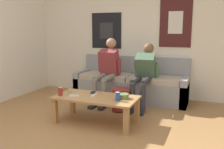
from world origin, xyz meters
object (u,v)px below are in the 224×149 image
couch (131,85)px  drink_can_blue (118,96)px  person_seated_teen (144,72)px  game_controller_near_left (74,95)px  drink_can_red (60,91)px  coffee_table (96,101)px  person_seated_adult (107,68)px  pillar_candle (70,92)px  cell_phone (93,92)px  ceramic_bowl (123,96)px  game_controller_near_right (94,95)px  backpack (121,100)px

couch → drink_can_blue: couch is taller
person_seated_teen → game_controller_near_left: bearing=-122.2°
drink_can_red → drink_can_blue: bearing=3.6°
coffee_table → person_seated_adult: size_ratio=1.01×
drink_can_red → pillar_candle: bearing=49.9°
person_seated_teen → drink_can_blue: bearing=-93.4°
coffee_table → cell_phone: bearing=127.3°
ceramic_bowl → game_controller_near_right: (-0.45, -0.03, -0.03)m
pillar_candle → couch: bearing=70.3°
person_seated_teen → backpack: bearing=-123.7°
drink_can_red → game_controller_near_left: size_ratio=0.89×
couch → drink_can_red: 1.70m
person_seated_teen → drink_can_blue: person_seated_teen is taller
backpack → cell_phone: bearing=-121.6°
pillar_candle → game_controller_near_right: size_ratio=0.65×
game_controller_near_left → cell_phone: size_ratio=0.94×
ceramic_bowl → drink_can_red: drink_can_red is taller
drink_can_red → person_seated_teen: bearing=52.0°
person_seated_teen → pillar_candle: bearing=-127.7°
coffee_table → couch: bearing=86.3°
coffee_table → ceramic_bowl: ceramic_bowl is taller
ceramic_bowl → pillar_candle: pillar_candle is taller
person_seated_adult → game_controller_near_left: bearing=-92.4°
ceramic_bowl → pillar_candle: 0.84m
backpack → cell_phone: size_ratio=2.55×
pillar_candle → drink_can_red: (-0.10, -0.11, 0.02)m
person_seated_adult → ceramic_bowl: 1.23m
person_seated_teen → backpack: 0.69m
game_controller_near_left → couch: bearing=75.1°
drink_can_red → game_controller_near_right: bearing=18.6°
couch → game_controller_near_right: bearing=-95.4°
ceramic_bowl → pillar_candle: bearing=-174.4°
person_seated_teen → game_controller_near_right: person_seated_teen is taller
person_seated_adult → person_seated_teen: person_seated_adult is taller
person_seated_adult → person_seated_teen: size_ratio=1.08×
ceramic_bowl → pillar_candle: size_ratio=1.74×
backpack → ceramic_bowl: ceramic_bowl is taller
person_seated_teen → backpack: person_seated_teen is taller
coffee_table → pillar_candle: size_ratio=12.93×
person_seated_teen → cell_phone: 1.11m
couch → backpack: bearing=-85.6°
person_seated_adult → backpack: (0.42, -0.39, -0.48)m
person_seated_teen → pillar_candle: 1.44m
pillar_candle → cell_phone: bearing=36.4°
backpack → ceramic_bowl: size_ratio=2.30×
person_seated_teen → pillar_candle: size_ratio=11.86×
person_seated_teen → backpack: size_ratio=2.97×
ceramic_bowl → cell_phone: 0.57m
coffee_table → drink_can_blue: 0.40m
coffee_table → game_controller_near_left: game_controller_near_left is taller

